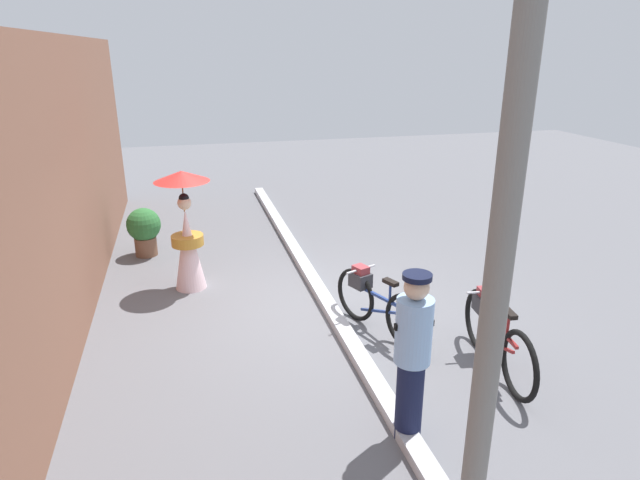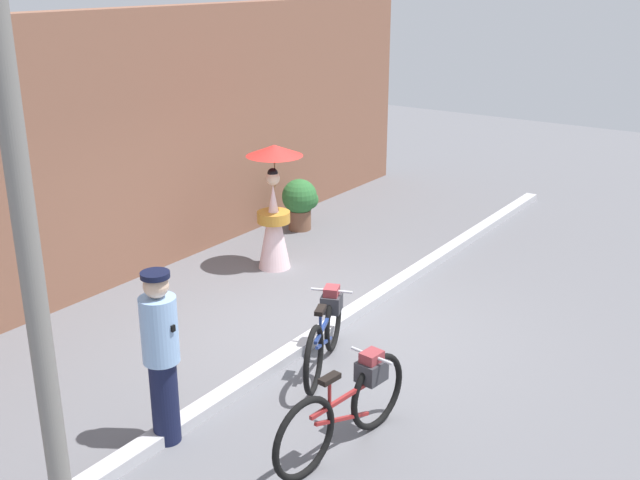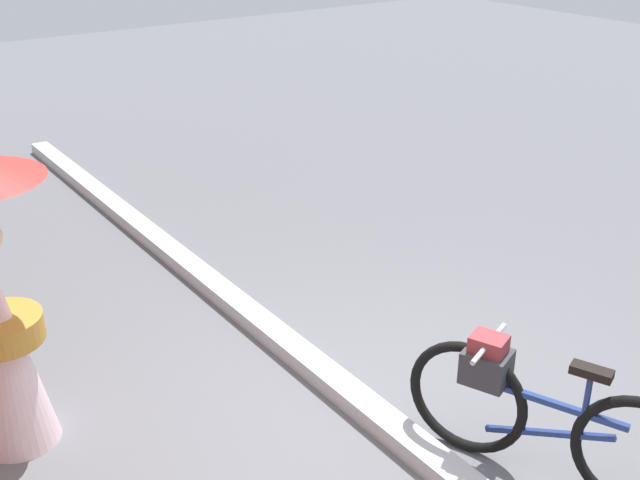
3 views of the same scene
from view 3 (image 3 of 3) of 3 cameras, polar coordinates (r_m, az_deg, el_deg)
ground_plane at (r=5.12m, az=5.15°, el=-13.90°), size 30.00×30.00×0.00m
sidewalk_curb at (r=5.09m, az=5.18°, el=-13.37°), size 14.00×0.20×0.12m
bicycle_far_side at (r=4.73m, az=15.46°, el=-11.95°), size 1.63×0.73×0.83m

